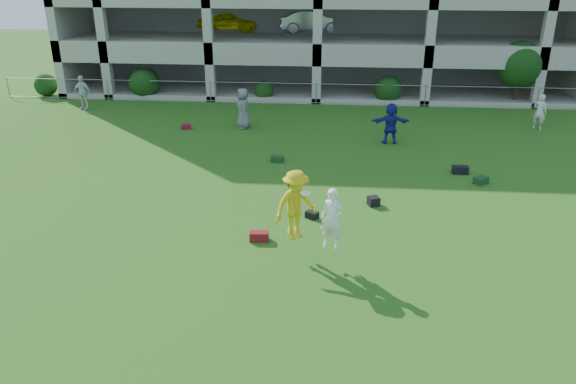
# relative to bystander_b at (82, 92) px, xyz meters

# --- Properties ---
(ground) EXTENTS (100.00, 100.00, 0.00)m
(ground) POSITION_rel_bystander_b_xyz_m (12.51, -16.83, -0.91)
(ground) COLOR #235114
(ground) RESTS_ON ground
(bystander_b) EXTENTS (1.14, 0.68, 1.83)m
(bystander_b) POSITION_rel_bystander_b_xyz_m (0.00, 0.00, 0.00)
(bystander_b) COLOR silver
(bystander_b) RESTS_ON ground
(bystander_c) EXTENTS (0.87, 1.09, 1.94)m
(bystander_c) POSITION_rel_bystander_b_xyz_m (9.20, -2.81, 0.06)
(bystander_c) COLOR slate
(bystander_c) RESTS_ON ground
(bystander_d) EXTENTS (1.72, 0.66, 1.82)m
(bystander_d) POSITION_rel_bystander_b_xyz_m (16.07, -4.60, -0.00)
(bystander_d) COLOR navy
(bystander_d) RESTS_ON ground
(bystander_e) EXTENTS (0.74, 0.69, 1.70)m
(bystander_e) POSITION_rel_bystander_b_xyz_m (23.34, -1.74, -0.06)
(bystander_e) COLOR silver
(bystander_e) RESTS_ON ground
(bag_red_a) EXTENTS (0.57, 0.33, 0.28)m
(bag_red_a) POSITION_rel_bystander_b_xyz_m (11.51, -14.27, -0.77)
(bag_red_a) COLOR #540E17
(bag_red_a) RESTS_ON ground
(bag_black_b) EXTENTS (0.47, 0.42, 0.22)m
(bag_black_b) POSITION_rel_bystander_b_xyz_m (12.98, -12.59, -0.80)
(bag_black_b) COLOR black
(bag_black_b) RESTS_ON ground
(bag_green_c) EXTENTS (0.61, 0.59, 0.26)m
(bag_green_c) POSITION_rel_bystander_b_xyz_m (19.03, -9.15, -0.78)
(bag_green_c) COLOR #123316
(bag_green_c) RESTS_ON ground
(crate_d) EXTENTS (0.45, 0.45, 0.30)m
(crate_d) POSITION_rel_bystander_b_xyz_m (15.00, -11.43, -0.76)
(crate_d) COLOR black
(crate_d) RESTS_ON ground
(bag_black_e) EXTENTS (0.61, 0.31, 0.30)m
(bag_black_e) POSITION_rel_bystander_b_xyz_m (18.48, -8.16, -0.76)
(bag_black_e) COLOR black
(bag_black_e) RESTS_ON ground
(bag_red_f) EXTENTS (0.52, 0.42, 0.24)m
(bag_red_f) POSITION_rel_bystander_b_xyz_m (6.47, -3.23, -0.79)
(bag_red_f) COLOR #580F1B
(bag_red_f) RESTS_ON ground
(bag_green_g) EXTENTS (0.52, 0.34, 0.25)m
(bag_green_g) POSITION_rel_bystander_b_xyz_m (11.33, -7.47, -0.79)
(bag_green_g) COLOR #133615
(bag_green_g) RESTS_ON ground
(frisbee_contest) EXTENTS (2.06, 1.35, 2.01)m
(frisbee_contest) POSITION_rel_bystander_b_xyz_m (12.82, -15.16, 0.62)
(frisbee_contest) COLOR gold
(frisbee_contest) RESTS_ON ground
(fence) EXTENTS (36.06, 0.06, 1.20)m
(fence) POSITION_rel_bystander_b_xyz_m (12.51, 2.17, -0.30)
(fence) COLOR gray
(fence) RESTS_ON ground
(shrub_row) EXTENTS (34.38, 2.52, 3.50)m
(shrub_row) POSITION_rel_bystander_b_xyz_m (17.10, 2.87, 0.59)
(shrub_row) COLOR #163D11
(shrub_row) RESTS_ON ground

